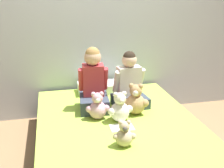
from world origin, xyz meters
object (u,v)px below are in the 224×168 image
at_px(bed, 117,136).
at_px(child_on_right, 129,85).
at_px(teddy_bear_at_foot_of_bed, 124,135).
at_px(teddy_bear_between_children, 120,109).
at_px(pillow_at_headboard, 102,87).
at_px(teddy_bear_held_by_right_child, 136,101).
at_px(teddy_bear_held_by_left_child, 98,107).
at_px(child_on_left, 93,84).
at_px(sign_card, 122,127).

distance_m(bed, child_on_right, 0.56).
xyz_separation_m(bed, teddy_bear_at_foot_of_bed, (-0.06, -0.47, 0.28)).
bearing_deg(bed, teddy_bear_between_children, -67.93).
bearing_deg(pillow_at_headboard, bed, -90.00).
bearing_deg(bed, pillow_at_headboard, 90.00).
bearing_deg(teddy_bear_held_by_right_child, child_on_right, 111.87).
height_order(teddy_bear_held_by_left_child, teddy_bear_between_children, teddy_bear_between_children).
relative_size(bed, teddy_bear_held_by_right_child, 5.92).
height_order(child_on_left, teddy_bear_held_by_right_child, child_on_left).
bearing_deg(child_on_right, teddy_bear_between_children, -124.73).
bearing_deg(child_on_right, teddy_bear_held_by_left_child, -153.26).
bearing_deg(child_on_right, child_on_left, 173.43).
height_order(teddy_bear_at_foot_of_bed, pillow_at_headboard, teddy_bear_at_foot_of_bed).
bearing_deg(teddy_bear_at_foot_of_bed, bed, 91.65).
relative_size(child_on_left, sign_card, 3.07).
bearing_deg(teddy_bear_between_children, sign_card, -103.72).
xyz_separation_m(teddy_bear_held_by_left_child, pillow_at_headboard, (0.18, 0.71, -0.06)).
xyz_separation_m(teddy_bear_between_children, sign_card, (-0.02, -0.14, -0.12)).
distance_m(child_on_right, sign_card, 0.57).
bearing_deg(teddy_bear_between_children, teddy_bear_held_by_right_child, 26.22).
height_order(child_on_right, teddy_bear_held_by_right_child, child_on_right).
height_order(teddy_bear_held_by_right_child, sign_card, teddy_bear_held_by_right_child).
distance_m(child_on_left, teddy_bear_held_by_right_child, 0.46).
bearing_deg(teddy_bear_at_foot_of_bed, child_on_right, 80.11).
relative_size(child_on_right, sign_card, 2.80).
bearing_deg(child_on_right, pillow_at_headboard, 107.98).
bearing_deg(teddy_bear_between_children, teddy_bear_at_foot_of_bed, -106.60).
relative_size(child_on_left, pillow_at_headboard, 1.12).
bearing_deg(child_on_left, teddy_bear_held_by_left_child, -85.70).
height_order(bed, sign_card, sign_card).
bearing_deg(sign_card, bed, 89.60).
height_order(child_on_left, pillow_at_headboard, child_on_left).
xyz_separation_m(teddy_bear_held_by_left_child, teddy_bear_at_foot_of_bed, (0.12, -0.54, -0.02)).
xyz_separation_m(child_on_left, teddy_bear_held_by_right_child, (0.38, -0.23, -0.13)).
distance_m(bed, teddy_bear_at_foot_of_bed, 0.55).
relative_size(teddy_bear_held_by_right_child, teddy_bear_at_foot_of_bed, 1.42).
relative_size(pillow_at_headboard, sign_card, 2.75).
relative_size(child_on_left, teddy_bear_between_children, 2.19).
bearing_deg(teddy_bear_held_by_right_child, child_on_left, 170.99).
xyz_separation_m(bed, pillow_at_headboard, (0.00, 0.77, 0.24)).
distance_m(teddy_bear_held_by_right_child, pillow_at_headboard, 0.72).
bearing_deg(teddy_bear_held_by_left_child, sign_card, -48.95).
distance_m(teddy_bear_held_by_right_child, teddy_bear_between_children, 0.23).
distance_m(bed, teddy_bear_between_children, 0.31).
bearing_deg(teddy_bear_between_children, child_on_left, 111.54).
relative_size(child_on_right, teddy_bear_held_by_left_child, 2.15).
distance_m(teddy_bear_held_by_left_child, sign_card, 0.32).
relative_size(child_on_left, teddy_bear_at_foot_of_bed, 2.90).
height_order(teddy_bear_held_by_right_child, teddy_bear_between_children, teddy_bear_held_by_right_child).
bearing_deg(teddy_bear_held_by_right_child, teddy_bear_at_foot_of_bed, -93.99).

